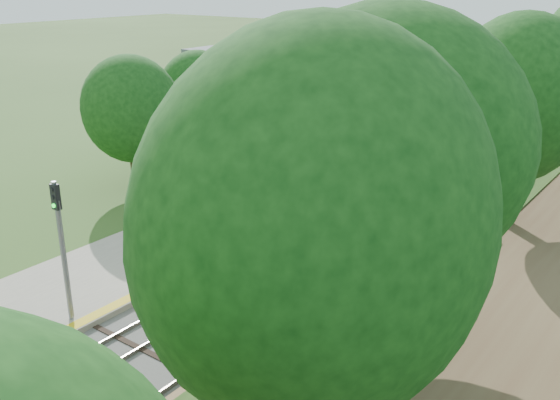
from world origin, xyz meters
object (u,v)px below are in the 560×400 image
Objects in this scene: signal_gantry at (555,71)px; signal_farside at (438,190)px; train at (541,86)px; station_building at (252,100)px; lamppost_far at (186,220)px; signal_platform at (61,237)px.

signal_gantry reaches higher than signal_farside.
train is at bearing 113.20° from signal_gantry.
station_building is 29.94m from signal_gantry.
lamppost_far is at bearing -60.01° from station_building.
lamppost_far is at bearing -94.08° from train.
signal_farside is (9.10, 14.45, -0.23)m from signal_platform.
station_building is at bearing -114.47° from train.
train is 18.19× the size of signal_farside.
signal_gantry reaches higher than lamppost_far.
signal_farside is at bearing -28.54° from station_building.
station_building is at bearing 113.57° from signal_platform.
signal_gantry is 43.68m from lamppost_far.
station_building reaches higher than signal_gantry.
signal_gantry is at bearing 56.62° from station_building.
signal_platform is at bearing -85.32° from lamppost_far.
lamppost_far is (-3.49, -48.96, -0.26)m from train.
signal_gantry is 6.72m from train.
train is 18.44× the size of signal_platform.
signal_farside is (9.69, 7.22, 1.55)m from lamppost_far.
signal_platform is 17.08m from signal_farside.
signal_gantry is 2.12× the size of lamppost_far.
signal_gantry is at bearing 95.92° from signal_farside.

